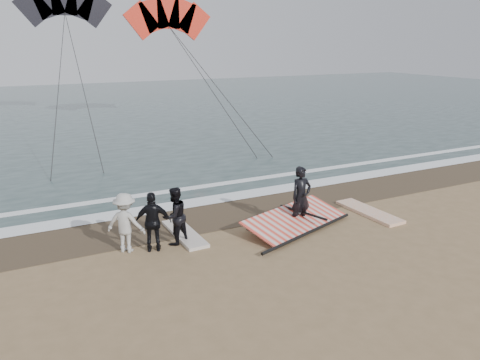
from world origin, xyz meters
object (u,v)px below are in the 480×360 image
object	(u,v)px
sail_rig	(291,220)
board_cream	(184,234)
man_main	(301,197)
board_white	(369,212)

from	to	relation	value
sail_rig	board_cream	bearing A→B (deg)	165.74
man_main	board_white	size ratio (longest dim) A/B	0.75
board_white	sail_rig	world-z (taller)	sail_rig
man_main	sail_rig	xyz separation A→B (m)	(-0.29, 0.11, -0.79)
board_cream	man_main	bearing A→B (deg)	-15.91
man_main	sail_rig	bearing A→B (deg)	157.51
board_white	board_cream	xyz separation A→B (m)	(-6.35, 1.07, -0.00)
board_cream	sail_rig	xyz separation A→B (m)	(3.31, -0.84, 0.14)
man_main	sail_rig	distance (m)	0.84
man_main	board_cream	bearing A→B (deg)	163.07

